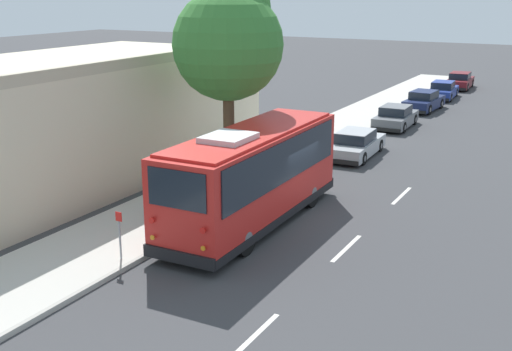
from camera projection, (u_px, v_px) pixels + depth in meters
The scene contains 17 objects.
ground_plane at pixel (289, 214), 22.93m from camera, with size 160.00×160.00×0.00m, color #3D3D3F.
sidewalk_slab at pixel (197, 196), 24.70m from camera, with size 80.00×3.56×0.15m, color beige.
curb_strip at pixel (239, 203), 23.85m from camera, with size 80.00×0.14×0.15m, color #AAA69D.
shuttle_bus at pixel (252, 172), 21.47m from camera, with size 9.04×2.73×3.44m.
parked_sedan_silver at pixel (356, 144), 30.69m from camera, with size 4.62×1.93×1.27m.
parked_sedan_gray at pixel (396, 117), 37.07m from camera, with size 4.24×1.89×1.29m.
parked_sedan_navy at pixel (424, 101), 42.24m from camera, with size 4.42×1.89×1.33m.
parked_sedan_blue at pixel (443, 91), 46.93m from camera, with size 4.33×1.90×1.26m.
parked_sedan_maroon at pixel (460, 81), 51.57m from camera, with size 4.42×1.89×1.31m.
street_tree at pixel (229, 37), 24.17m from camera, with size 4.23×4.23×8.32m.
sign_post_near at pixel (120, 235), 18.58m from camera, with size 0.06×0.22×1.45m.
sign_post_far at pixel (162, 220), 20.35m from camera, with size 0.06×0.06×1.12m.
fire_hydrant at pixel (297, 155), 28.86m from camera, with size 0.22×0.22×0.81m.
building_backdrop at pixel (27, 126), 25.71m from camera, with size 22.69×8.96×5.27m.
lane_stripe_behind at pixel (254, 336), 14.86m from camera, with size 2.40×0.14×0.01m, color silver.
lane_stripe_mid at pixel (347, 248), 19.92m from camera, with size 2.40×0.14×0.01m, color silver.
lane_stripe_ahead at pixel (402, 196), 24.98m from camera, with size 2.40×0.14×0.01m, color silver.
Camera 1 is at (-19.55, -9.31, 7.76)m, focal length 45.00 mm.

